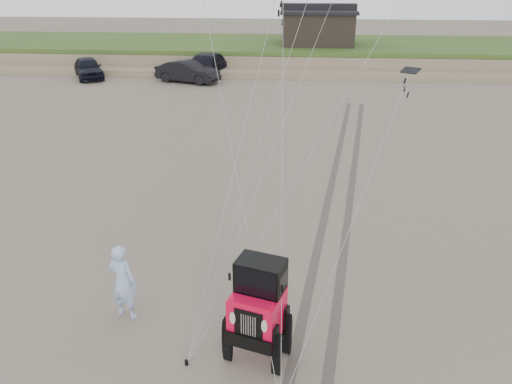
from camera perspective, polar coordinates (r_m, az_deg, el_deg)
ground at (r=11.69m, az=1.97°, el=-18.03°), size 160.00×160.00×0.00m
dune_ridge at (r=46.68m, az=4.37°, el=15.53°), size 160.00×14.25×1.73m
cabin at (r=45.91m, az=7.09°, el=18.32°), size 6.40×5.40×3.35m
truck_a at (r=41.80m, az=-18.62°, el=13.30°), size 3.85×4.95×1.58m
truck_b at (r=38.52m, az=-7.81°, el=13.48°), size 5.11×3.15×1.59m
truck_c at (r=40.29m, az=-5.87°, el=14.15°), size 3.60×6.36×1.74m
jeep at (r=11.00m, az=0.17°, el=-14.66°), size 3.62×5.55×1.91m
man at (r=12.56m, az=-14.98°, el=-9.86°), size 0.83×0.66×1.98m
stake_main at (r=11.51m, az=-7.95°, el=-18.74°), size 0.08×0.08×0.12m
tire_tracks at (r=18.49m, az=9.42°, el=-1.25°), size 5.22×29.74×0.01m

